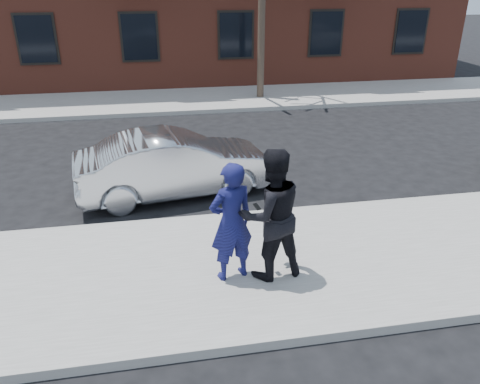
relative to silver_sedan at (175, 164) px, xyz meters
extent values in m
plane|color=black|center=(-0.86, -3.00, -0.69)|extent=(100.00, 100.00, 0.00)
cube|color=gray|center=(-0.86, -3.25, -0.62)|extent=(50.00, 3.50, 0.15)
cube|color=#999691|center=(-0.86, -1.45, -0.62)|extent=(50.00, 0.10, 0.15)
cube|color=gray|center=(-0.86, 8.25, -0.62)|extent=(50.00, 3.50, 0.15)
cube|color=#999691|center=(-0.86, 6.45, -0.62)|extent=(50.00, 0.10, 0.15)
cube|color=black|center=(3.04, 9.94, 1.51)|extent=(1.30, 0.06, 1.70)
cube|color=black|center=(10.64, 9.94, 1.51)|extent=(1.30, 0.06, 1.70)
cylinder|color=#34281E|center=(3.64, 8.00, 1.56)|extent=(0.26, 0.26, 4.20)
imported|color=#B7BABF|center=(0.00, 0.00, 0.00)|extent=(4.37, 2.10, 1.38)
imported|color=navy|center=(0.64, -3.50, 0.39)|extent=(0.78, 0.62, 1.87)
cube|color=black|center=(0.53, -3.30, 0.72)|extent=(0.10, 0.14, 0.08)
imported|color=black|center=(1.23, -3.54, 0.48)|extent=(1.12, 0.94, 2.05)
cube|color=black|center=(1.05, -3.39, 0.56)|extent=(0.11, 0.15, 0.06)
camera|label=1|loc=(-0.30, -9.42, 3.65)|focal=35.00mm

